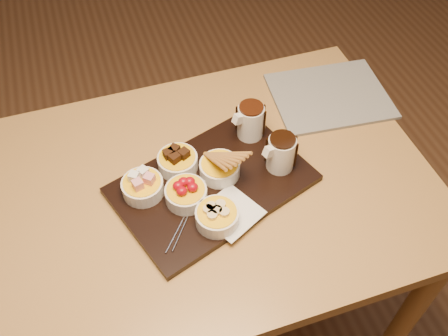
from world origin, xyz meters
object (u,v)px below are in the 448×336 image
object	(u,v)px
dining_table	(194,210)
serving_board	(212,184)
bowl_strawberries	(186,194)
newspaper	(330,96)
pitcher_dark_chocolate	(281,153)
pitcher_milk_chocolate	(251,122)

from	to	relation	value
dining_table	serving_board	distance (m)	0.12
serving_board	bowl_strawberries	world-z (taller)	bowl_strawberries
serving_board	newspaper	distance (m)	0.47
pitcher_dark_chocolate	newspaper	distance (m)	0.33
serving_board	dining_table	bearing A→B (deg)	144.30
bowl_strawberries	pitcher_dark_chocolate	xyz separation A→B (m)	(0.25, 0.03, 0.03)
newspaper	serving_board	bearing A→B (deg)	-148.60
pitcher_dark_chocolate	newspaper	world-z (taller)	pitcher_dark_chocolate
dining_table	pitcher_dark_chocolate	bearing A→B (deg)	-4.76
bowl_strawberries	newspaper	size ratio (longest dim) A/B	0.31
dining_table	serving_board	bearing A→B (deg)	-16.93
pitcher_dark_chocolate	bowl_strawberries	bearing A→B (deg)	167.35
serving_board	bowl_strawberries	size ratio (longest dim) A/B	4.60
serving_board	bowl_strawberries	xyz separation A→B (m)	(-0.07, -0.03, 0.03)
serving_board	newspaper	bearing A→B (deg)	7.13
serving_board	pitcher_dark_chocolate	size ratio (longest dim) A/B	4.91
dining_table	bowl_strawberries	distance (m)	0.15
serving_board	pitcher_dark_chocolate	xyz separation A→B (m)	(0.18, -0.00, 0.06)
serving_board	bowl_strawberries	distance (m)	0.08
bowl_strawberries	pitcher_milk_chocolate	bearing A→B (deg)	35.17
dining_table	pitcher_milk_chocolate	distance (m)	0.27
pitcher_dark_chocolate	pitcher_milk_chocolate	bearing A→B (deg)	85.60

